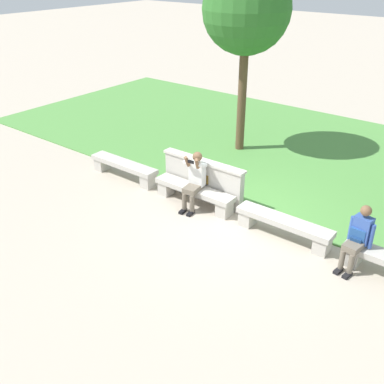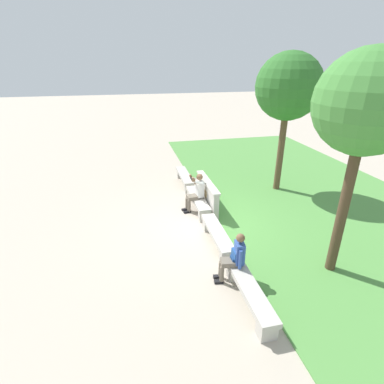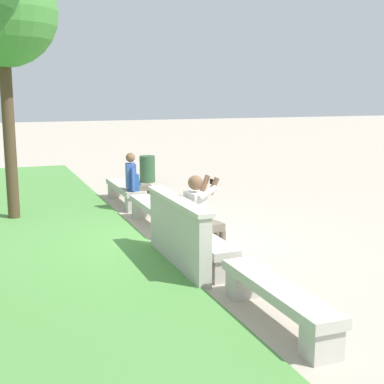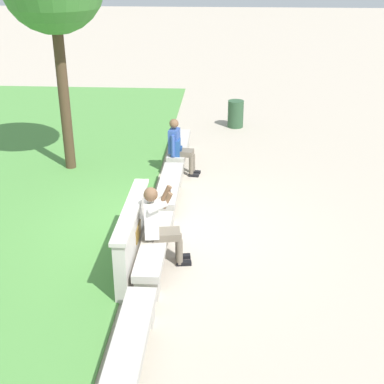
{
  "view_description": "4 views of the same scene",
  "coord_description": "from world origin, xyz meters",
  "px_view_note": "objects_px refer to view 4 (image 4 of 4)",
  "views": [
    {
      "loc": [
        4.45,
        -7.29,
        5.16
      ],
      "look_at": [
        -0.71,
        -0.65,
        0.73
      ],
      "focal_mm": 42.0,
      "sensor_mm": 36.0,
      "label": 1
    },
    {
      "loc": [
        7.98,
        -2.28,
        4.81
      ],
      "look_at": [
        -0.55,
        -0.34,
        0.93
      ],
      "focal_mm": 28.0,
      "sensor_mm": 36.0,
      "label": 2
    },
    {
      "loc": [
        -8.3,
        2.87,
        2.52
      ],
      "look_at": [
        -0.45,
        -0.16,
        0.95
      ],
      "focal_mm": 50.0,
      "sensor_mm": 36.0,
      "label": 3
    },
    {
      "loc": [
        -8.38,
        -1.05,
        4.6
      ],
      "look_at": [
        -0.29,
        -0.54,
        0.9
      ],
      "focal_mm": 50.0,
      "sensor_mm": 36.0,
      "label": 4
    }
  ],
  "objects_px": {
    "bench_near": "(155,248)",
    "backpack": "(176,148)",
    "bench_mid": "(169,188)",
    "trash_bin": "(236,114)",
    "bench_far": "(179,149)",
    "person_distant": "(179,145)",
    "bench_main": "(130,348)",
    "person_photographer": "(159,222)"
  },
  "relations": [
    {
      "from": "bench_near",
      "to": "trash_bin",
      "type": "xyz_separation_m",
      "value": [
        7.34,
        -1.35,
        0.07
      ]
    },
    {
      "from": "backpack",
      "to": "trash_bin",
      "type": "relative_size",
      "value": 0.57
    },
    {
      "from": "person_distant",
      "to": "bench_main",
      "type": "bearing_deg",
      "value": 179.39
    },
    {
      "from": "person_distant",
      "to": "trash_bin",
      "type": "height_order",
      "value": "person_distant"
    },
    {
      "from": "bench_far",
      "to": "bench_mid",
      "type": "bearing_deg",
      "value": 180.0
    },
    {
      "from": "bench_far",
      "to": "backpack",
      "type": "bearing_deg",
      "value": -179.83
    },
    {
      "from": "bench_near",
      "to": "bench_main",
      "type": "bearing_deg",
      "value": 180.0
    },
    {
      "from": "bench_mid",
      "to": "person_distant",
      "type": "xyz_separation_m",
      "value": [
        1.5,
        -0.07,
        0.37
      ]
    },
    {
      "from": "person_photographer",
      "to": "trash_bin",
      "type": "xyz_separation_m",
      "value": [
        7.27,
        -1.28,
        -0.36
      ]
    },
    {
      "from": "bench_mid",
      "to": "person_photographer",
      "type": "height_order",
      "value": "person_photographer"
    },
    {
      "from": "bench_far",
      "to": "person_photographer",
      "type": "height_order",
      "value": "person_photographer"
    },
    {
      "from": "bench_near",
      "to": "bench_far",
      "type": "distance_m",
      "value": 4.61
    },
    {
      "from": "bench_far",
      "to": "person_distant",
      "type": "height_order",
      "value": "person_distant"
    },
    {
      "from": "trash_bin",
      "to": "bench_main",
      "type": "bearing_deg",
      "value": 172.01
    },
    {
      "from": "bench_main",
      "to": "person_distant",
      "type": "distance_m",
      "value": 6.12
    },
    {
      "from": "bench_near",
      "to": "trash_bin",
      "type": "height_order",
      "value": "trash_bin"
    },
    {
      "from": "bench_near",
      "to": "person_photographer",
      "type": "xyz_separation_m",
      "value": [
        0.07,
        -0.08,
        0.43
      ]
    },
    {
      "from": "bench_mid",
      "to": "trash_bin",
      "type": "xyz_separation_m",
      "value": [
        5.04,
        -1.35,
        0.07
      ]
    },
    {
      "from": "bench_main",
      "to": "bench_mid",
      "type": "xyz_separation_m",
      "value": [
        4.61,
        0.0,
        0.0
      ]
    },
    {
      "from": "bench_near",
      "to": "person_photographer",
      "type": "distance_m",
      "value": 0.45
    },
    {
      "from": "bench_near",
      "to": "backpack",
      "type": "height_order",
      "value": "backpack"
    },
    {
      "from": "person_distant",
      "to": "backpack",
      "type": "distance_m",
      "value": 0.08
    },
    {
      "from": "backpack",
      "to": "trash_bin",
      "type": "bearing_deg",
      "value": -20.79
    },
    {
      "from": "bench_far",
      "to": "person_photographer",
      "type": "distance_m",
      "value": 4.55
    },
    {
      "from": "backpack",
      "to": "trash_bin",
      "type": "distance_m",
      "value": 3.82
    },
    {
      "from": "bench_mid",
      "to": "person_distant",
      "type": "distance_m",
      "value": 1.55
    },
    {
      "from": "bench_main",
      "to": "bench_mid",
      "type": "bearing_deg",
      "value": 0.0
    },
    {
      "from": "bench_main",
      "to": "person_photographer",
      "type": "distance_m",
      "value": 2.42
    },
    {
      "from": "bench_main",
      "to": "person_distant",
      "type": "xyz_separation_m",
      "value": [
        6.11,
        -0.07,
        0.37
      ]
    },
    {
      "from": "bench_main",
      "to": "bench_near",
      "type": "height_order",
      "value": "same"
    },
    {
      "from": "bench_main",
      "to": "trash_bin",
      "type": "relative_size",
      "value": 2.75
    },
    {
      "from": "person_distant",
      "to": "trash_bin",
      "type": "relative_size",
      "value": 1.68
    },
    {
      "from": "bench_mid",
      "to": "trash_bin",
      "type": "relative_size",
      "value": 2.75
    },
    {
      "from": "person_photographer",
      "to": "bench_near",
      "type": "bearing_deg",
      "value": 134.08
    },
    {
      "from": "bench_mid",
      "to": "person_photographer",
      "type": "xyz_separation_m",
      "value": [
        -2.23,
        -0.08,
        0.43
      ]
    },
    {
      "from": "bench_mid",
      "to": "backpack",
      "type": "relative_size",
      "value": 4.81
    },
    {
      "from": "bench_mid",
      "to": "bench_far",
      "type": "relative_size",
      "value": 1.0
    },
    {
      "from": "bench_near",
      "to": "backpack",
      "type": "bearing_deg",
      "value": -0.04
    },
    {
      "from": "bench_near",
      "to": "bench_mid",
      "type": "bearing_deg",
      "value": 0.0
    },
    {
      "from": "bench_near",
      "to": "backpack",
      "type": "distance_m",
      "value": 3.8
    },
    {
      "from": "bench_mid",
      "to": "backpack",
      "type": "xyz_separation_m",
      "value": [
        1.48,
        -0.0,
        0.32
      ]
    },
    {
      "from": "bench_far",
      "to": "person_distant",
      "type": "bearing_deg",
      "value": -175.34
    }
  ]
}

